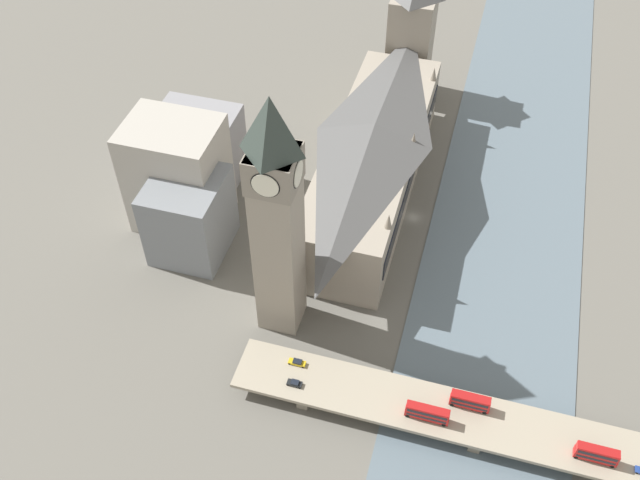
{
  "coord_description": "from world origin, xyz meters",
  "views": [
    {
      "loc": [
        -16.15,
        171.13,
        169.9
      ],
      "look_at": [
        21.87,
        38.0,
        21.48
      ],
      "focal_mm": 40.0,
      "sensor_mm": 36.0,
      "label": 1
    }
  ],
  "objects_px": {
    "victoria_tower": "(411,38)",
    "car_southbound_lead": "(295,383)",
    "car_northbound_lead": "(297,362)",
    "road_bridge": "(479,422)",
    "double_decker_bus_rear": "(597,454)",
    "parliament_hall": "(373,160)",
    "double_decker_bus_mid": "(427,413)",
    "clock_tower": "(276,216)",
    "double_decker_bus_lead": "(470,401)"
  },
  "relations": [
    {
      "from": "road_bridge",
      "to": "double_decker_bus_rear",
      "type": "distance_m",
      "value": 28.67
    },
    {
      "from": "road_bridge",
      "to": "victoria_tower",
      "type": "bearing_deg",
      "value": -71.66
    },
    {
      "from": "double_decker_bus_mid",
      "to": "car_southbound_lead",
      "type": "distance_m",
      "value": 35.41
    },
    {
      "from": "double_decker_bus_mid",
      "to": "car_southbound_lead",
      "type": "xyz_separation_m",
      "value": [
        35.35,
        -0.11,
        -1.97
      ]
    },
    {
      "from": "victoria_tower",
      "to": "double_decker_bus_mid",
      "type": "height_order",
      "value": "victoria_tower"
    },
    {
      "from": "car_southbound_lead",
      "to": "double_decker_bus_mid",
      "type": "bearing_deg",
      "value": 179.83
    },
    {
      "from": "road_bridge",
      "to": "double_decker_bus_rear",
      "type": "relative_size",
      "value": 12.68
    },
    {
      "from": "road_bridge",
      "to": "car_northbound_lead",
      "type": "height_order",
      "value": "car_northbound_lead"
    },
    {
      "from": "clock_tower",
      "to": "double_decker_bus_rear",
      "type": "height_order",
      "value": "clock_tower"
    },
    {
      "from": "parliament_hall",
      "to": "clock_tower",
      "type": "xyz_separation_m",
      "value": [
        12.72,
        59.59,
        27.5
      ]
    },
    {
      "from": "clock_tower",
      "to": "car_northbound_lead",
      "type": "bearing_deg",
      "value": 119.44
    },
    {
      "from": "double_decker_bus_lead",
      "to": "double_decker_bus_mid",
      "type": "distance_m",
      "value": 11.86
    },
    {
      "from": "double_decker_bus_rear",
      "to": "double_decker_bus_lead",
      "type": "bearing_deg",
      "value": -11.02
    },
    {
      "from": "double_decker_bus_mid",
      "to": "double_decker_bus_rear",
      "type": "relative_size",
      "value": 1.1
    },
    {
      "from": "double_decker_bus_mid",
      "to": "car_southbound_lead",
      "type": "relative_size",
      "value": 2.8
    },
    {
      "from": "car_northbound_lead",
      "to": "car_southbound_lead",
      "type": "bearing_deg",
      "value": 101.35
    },
    {
      "from": "double_decker_bus_lead",
      "to": "car_southbound_lead",
      "type": "height_order",
      "value": "double_decker_bus_lead"
    },
    {
      "from": "victoria_tower",
      "to": "double_decker_bus_lead",
      "type": "bearing_deg",
      "value": 107.54
    },
    {
      "from": "parliament_hall",
      "to": "double_decker_bus_lead",
      "type": "xyz_separation_m",
      "value": [
        -44.07,
        77.7,
        -6.78
      ]
    },
    {
      "from": "victoria_tower",
      "to": "double_decker_bus_lead",
      "type": "relative_size",
      "value": 5.11
    },
    {
      "from": "parliament_hall",
      "to": "victoria_tower",
      "type": "xyz_separation_m",
      "value": [
        0.06,
        -61.96,
        9.55
      ]
    },
    {
      "from": "clock_tower",
      "to": "car_northbound_lead",
      "type": "relative_size",
      "value": 16.65
    },
    {
      "from": "clock_tower",
      "to": "double_decker_bus_rear",
      "type": "relative_size",
      "value": 7.67
    },
    {
      "from": "road_bridge",
      "to": "double_decker_bus_rear",
      "type": "height_order",
      "value": "double_decker_bus_rear"
    },
    {
      "from": "parliament_hall",
      "to": "victoria_tower",
      "type": "relative_size",
      "value": 1.89
    },
    {
      "from": "victoria_tower",
      "to": "double_decker_bus_rear",
      "type": "bearing_deg",
      "value": 117.43
    },
    {
      "from": "road_bridge",
      "to": "double_decker_bus_lead",
      "type": "xyz_separation_m",
      "value": [
        3.26,
        -3.31,
        3.65
      ]
    },
    {
      "from": "victoria_tower",
      "to": "double_decker_bus_rear",
      "type": "distance_m",
      "value": 165.06
    },
    {
      "from": "double_decker_bus_mid",
      "to": "car_northbound_lead",
      "type": "height_order",
      "value": "double_decker_bus_mid"
    },
    {
      "from": "double_decker_bus_mid",
      "to": "car_northbound_lead",
      "type": "xyz_separation_m",
      "value": [
        36.64,
        -6.49,
        -1.94
      ]
    },
    {
      "from": "parliament_hall",
      "to": "victoria_tower",
      "type": "height_order",
      "value": "victoria_tower"
    },
    {
      "from": "clock_tower",
      "to": "double_decker_bus_mid",
      "type": "xyz_separation_m",
      "value": [
        -46.8,
        24.5,
        -34.21
      ]
    },
    {
      "from": "parliament_hall",
      "to": "road_bridge",
      "type": "distance_m",
      "value": 94.41
    },
    {
      "from": "victoria_tower",
      "to": "double_decker_bus_rear",
      "type": "xyz_separation_m",
      "value": [
        -75.67,
        145.8,
        -16.2
      ]
    },
    {
      "from": "clock_tower",
      "to": "double_decker_bus_mid",
      "type": "distance_m",
      "value": 62.94
    },
    {
      "from": "victoria_tower",
      "to": "road_bridge",
      "type": "bearing_deg",
      "value": 108.34
    },
    {
      "from": "double_decker_bus_rear",
      "to": "road_bridge",
      "type": "bearing_deg",
      "value": -5.71
    },
    {
      "from": "double_decker_bus_mid",
      "to": "double_decker_bus_lead",
      "type": "bearing_deg",
      "value": -147.4
    },
    {
      "from": "parliament_hall",
      "to": "clock_tower",
      "type": "relative_size",
      "value": 1.27
    },
    {
      "from": "victoria_tower",
      "to": "parliament_hall",
      "type": "bearing_deg",
      "value": 90.05
    },
    {
      "from": "double_decker_bus_mid",
      "to": "clock_tower",
      "type": "bearing_deg",
      "value": -27.63
    },
    {
      "from": "parliament_hall",
      "to": "double_decker_bus_lead",
      "type": "distance_m",
      "value": 89.58
    },
    {
      "from": "double_decker_bus_rear",
      "to": "car_southbound_lead",
      "type": "relative_size",
      "value": 2.54
    },
    {
      "from": "victoria_tower",
      "to": "car_southbound_lead",
      "type": "distance_m",
      "value": 147.08
    },
    {
      "from": "double_decker_bus_lead",
      "to": "double_decker_bus_rear",
      "type": "distance_m",
      "value": 32.13
    },
    {
      "from": "victoria_tower",
      "to": "double_decker_bus_rear",
      "type": "height_order",
      "value": "victoria_tower"
    },
    {
      "from": "double_decker_bus_lead",
      "to": "double_decker_bus_mid",
      "type": "relative_size",
      "value": 0.91
    },
    {
      "from": "clock_tower",
      "to": "double_decker_bus_lead",
      "type": "bearing_deg",
      "value": 162.31
    },
    {
      "from": "double_decker_bus_rear",
      "to": "car_southbound_lead",
      "type": "xyz_separation_m",
      "value": [
        76.88,
        0.14,
        -2.04
      ]
    },
    {
      "from": "parliament_hall",
      "to": "double_decker_bus_lead",
      "type": "bearing_deg",
      "value": 119.56
    }
  ]
}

